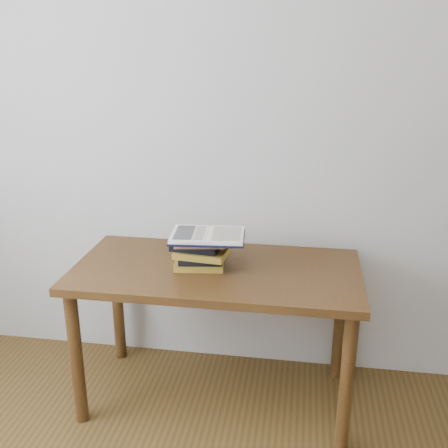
# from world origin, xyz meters

# --- Properties ---
(desk) EXTENTS (1.32, 0.66, 0.71)m
(desk) POSITION_xyz_m (0.11, 1.38, 0.61)
(desk) COLOR #4A3012
(desk) RESTS_ON ground
(book_stack) EXTENTS (0.27, 0.20, 0.15)m
(book_stack) POSITION_xyz_m (0.04, 1.38, 0.78)
(book_stack) COLOR olive
(book_stack) RESTS_ON desk
(open_book) EXTENTS (0.35, 0.26, 0.03)m
(open_book) POSITION_xyz_m (0.08, 1.36, 0.87)
(open_book) COLOR black
(open_book) RESTS_ON book_stack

